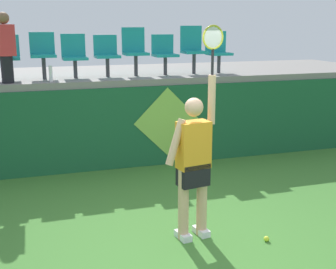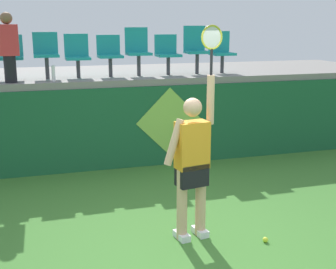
% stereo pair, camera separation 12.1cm
% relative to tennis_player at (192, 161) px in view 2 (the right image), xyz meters
% --- Properties ---
extents(ground_plane, '(40.00, 40.00, 0.00)m').
position_rel_tennis_player_xyz_m(ground_plane, '(-0.09, -0.31, -0.99)').
color(ground_plane, '#3D752D').
extents(court_back_wall, '(11.61, 0.20, 1.47)m').
position_rel_tennis_player_xyz_m(court_back_wall, '(-0.09, 3.04, -0.25)').
color(court_back_wall, '#195633').
rests_on(court_back_wall, ground_plane).
extents(spectator_platform, '(11.61, 2.98, 0.12)m').
position_rel_tennis_player_xyz_m(spectator_platform, '(-0.09, 4.48, 0.55)').
color(spectator_platform, gray).
rests_on(spectator_platform, court_back_wall).
extents(tennis_player, '(0.75, 0.32, 2.56)m').
position_rel_tennis_player_xyz_m(tennis_player, '(0.00, 0.00, 0.00)').
color(tennis_player, white).
rests_on(tennis_player, ground_plane).
extents(tennis_ball, '(0.07, 0.07, 0.07)m').
position_rel_tennis_player_xyz_m(tennis_ball, '(0.81, -0.40, -0.95)').
color(tennis_ball, '#D1E533').
rests_on(tennis_ball, ground_plane).
extents(water_bottle, '(0.06, 0.06, 0.27)m').
position_rel_tennis_player_xyz_m(water_bottle, '(-1.41, 3.21, 0.75)').
color(water_bottle, white).
rests_on(water_bottle, spectator_platform).
extents(stadium_chair_0, '(0.44, 0.42, 0.78)m').
position_rel_tennis_player_xyz_m(stadium_chair_0, '(-2.11, 3.69, 1.05)').
color(stadium_chair_0, '#38383D').
rests_on(stadium_chair_0, spectator_platform).
extents(stadium_chair_1, '(0.44, 0.42, 0.82)m').
position_rel_tennis_player_xyz_m(stadium_chair_1, '(-1.50, 3.69, 1.08)').
color(stadium_chair_1, '#38383D').
rests_on(stadium_chair_1, spectator_platform).
extents(stadium_chair_2, '(0.44, 0.42, 0.79)m').
position_rel_tennis_player_xyz_m(stadium_chair_2, '(-0.95, 3.69, 1.04)').
color(stadium_chair_2, '#38383D').
rests_on(stadium_chair_2, spectator_platform).
extents(stadium_chair_3, '(0.44, 0.42, 0.76)m').
position_rel_tennis_player_xyz_m(stadium_chair_3, '(-0.35, 3.69, 1.04)').
color(stadium_chair_3, '#38383D').
rests_on(stadium_chair_3, spectator_platform).
extents(stadium_chair_4, '(0.44, 0.42, 0.90)m').
position_rel_tennis_player_xyz_m(stadium_chair_4, '(0.19, 3.70, 1.11)').
color(stadium_chair_4, '#38383D').
rests_on(stadium_chair_4, spectator_platform).
extents(stadium_chair_5, '(0.44, 0.42, 0.76)m').
position_rel_tennis_player_xyz_m(stadium_chair_5, '(0.77, 3.69, 1.04)').
color(stadium_chair_5, '#38383D').
rests_on(stadium_chair_5, spectator_platform).
extents(stadium_chair_6, '(0.44, 0.42, 0.93)m').
position_rel_tennis_player_xyz_m(stadium_chair_6, '(1.36, 3.70, 1.12)').
color(stadium_chair_6, '#38383D').
rests_on(stadium_chair_6, spectator_platform).
extents(stadium_chair_7, '(0.44, 0.42, 0.82)m').
position_rel_tennis_player_xyz_m(stadium_chair_7, '(1.90, 3.69, 1.06)').
color(stadium_chair_7, '#38383D').
rests_on(stadium_chair_7, spectator_platform).
extents(spectator_0, '(0.34, 0.20, 1.16)m').
position_rel_tennis_player_xyz_m(spectator_0, '(-2.11, 3.23, 1.22)').
color(spectator_0, black).
rests_on(spectator_0, spectator_platform).
extents(wall_signage_mount, '(1.27, 0.01, 1.45)m').
position_rel_tennis_player_xyz_m(wall_signage_mount, '(0.60, 2.93, -0.98)').
color(wall_signage_mount, '#195633').
rests_on(wall_signage_mount, ground_plane).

